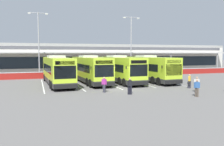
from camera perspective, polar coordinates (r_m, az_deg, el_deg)
The scene contains 19 objects.
ground_plane at distance 26.42m, azimuth 2.32°, elevation -3.97°, with size 200.00×200.00×0.00m, color #605E5B.
terminal_building at distance 52.19m, azimuth -8.05°, elevation 3.63°, with size 70.00×13.00×6.00m.
red_barrier_wall at distance 40.18m, azimuth -4.91°, elevation -0.18°, with size 60.00×0.40×1.10m.
coach_bus_leftmost at distance 30.88m, azimuth -13.25°, elevation 0.51°, with size 3.39×12.26×3.78m.
coach_bus_left_centre at distance 32.11m, azimuth -5.41°, elevation 0.77°, with size 3.39×12.26×3.78m.
coach_bus_centre at distance 32.84m, azimuth 1.73°, elevation 0.88°, with size 3.39×12.26×3.78m.
coach_bus_right_centre at distance 34.36m, azimuth 9.04°, elevation 1.00°, with size 3.39×12.26×3.78m.
bay_stripe_far_west at distance 30.74m, azimuth -16.62°, elevation -2.92°, with size 0.14×13.00×0.01m, color silver.
bay_stripe_west at distance 31.13m, azimuth -8.86°, elevation -2.68°, with size 0.14×13.00×0.01m, color silver.
bay_stripe_mid_west at distance 32.06m, azimuth -1.42°, elevation -2.41°, with size 0.14×13.00×0.01m, color silver.
bay_stripe_centre at distance 33.50m, azimuth 5.48°, elevation -2.12°, with size 0.14×13.00×0.01m, color silver.
bay_stripe_mid_east at distance 35.38m, azimuth 11.73°, elevation -1.83°, with size 0.14×13.00×0.01m, color silver.
pedestrian_with_handbag at distance 28.42m, azimuth 18.46°, elevation -1.85°, with size 0.60×0.53×1.62m.
pedestrian_in_dark_coat at distance 24.07m, azimuth -1.95°, elevation -2.73°, with size 0.50×0.41×1.62m.
pedestrian_child at distance 25.73m, azimuth 20.08°, elevation -2.53°, with size 0.47×0.42×1.62m.
pedestrian_near_bin at distance 23.05m, azimuth 20.10°, elevation -3.35°, with size 0.51×0.41×1.62m.
pedestrian_approaching_bus at distance 22.94m, azimuth 4.38°, elevation -3.11°, with size 0.53×0.32×1.62m.
lamp_post_west at distance 41.77m, azimuth -17.55°, elevation 7.68°, with size 3.24×0.28×11.00m.
lamp_post_centre at distance 44.79m, azimuth 4.70°, elevation 7.67°, with size 3.24×0.28×11.00m.
Camera 1 is at (-9.12, -24.47, 4.01)m, focal length 37.28 mm.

